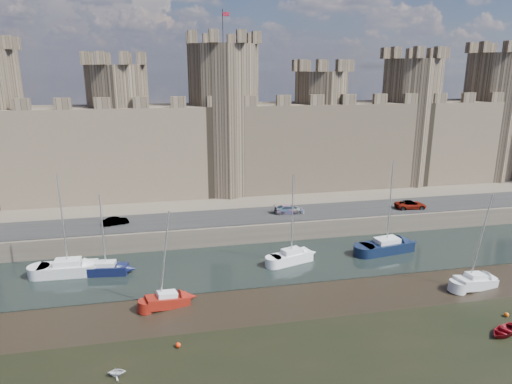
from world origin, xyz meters
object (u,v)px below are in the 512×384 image
car_1 (116,221)px  sailboat_5 (475,281)px  car_2 (289,209)px  sailboat_1 (106,268)px  sailboat_0 (68,268)px  sailboat_2 (291,256)px  car_3 (411,205)px  sailboat_4 (167,300)px  sailboat_3 (387,246)px

car_1 → sailboat_5: sailboat_5 is taller
car_2 → sailboat_1: 25.55m
sailboat_0 → sailboat_2: bearing=-1.7°
car_1 → car_3: car_3 is taller
car_1 → sailboat_0: size_ratio=0.28×
sailboat_0 → car_1: bearing=65.5°
sailboat_0 → sailboat_1: (4.07, -0.63, -0.12)m
car_1 → sailboat_1: size_ratio=0.35×
car_3 → sailboat_5: 19.49m
sailboat_1 → sailboat_0: bearing=178.6°
car_3 → sailboat_4: size_ratio=0.46×
car_1 → sailboat_3: bearing=-122.6°
car_1 → sailboat_5: bearing=-134.4°
car_2 → sailboat_1: (-23.59, -9.53, -2.36)m
sailboat_0 → sailboat_2: (24.97, -1.77, -0.03)m
car_3 → sailboat_1: 42.08m
sailboat_2 → sailboat_3: (12.38, 0.64, 0.02)m
car_1 → sailboat_0: bearing=137.4°
sailboat_3 → sailboat_4: (-26.80, -7.94, -0.14)m
sailboat_2 → sailboat_4: sailboat_2 is taller
sailboat_5 → car_2: bearing=114.4°
sailboat_3 → sailboat_2: bearing=174.1°
sailboat_0 → sailboat_3: size_ratio=1.00×
sailboat_2 → sailboat_4: 16.16m
car_2 → sailboat_5: sailboat_5 is taller
car_2 → car_3: (17.65, -1.47, -0.00)m
car_3 → sailboat_0: size_ratio=0.39×
sailboat_1 → sailboat_5: size_ratio=0.91×
sailboat_0 → sailboat_1: bearing=-6.4°
sailboat_4 → sailboat_0: bearing=124.8°
car_1 → sailboat_4: size_ratio=0.33×
sailboat_0 → sailboat_5: size_ratio=1.12×
sailboat_3 → sailboat_4: sailboat_3 is taller
sailboat_4 → sailboat_5: 31.51m
car_3 → sailboat_0: (-45.31, -7.44, -2.25)m
car_1 → car_3: size_ratio=0.73×
car_2 → sailboat_1: sailboat_1 is taller
car_1 → sailboat_4: bearing=-177.0°
sailboat_0 → sailboat_3: 37.37m
car_2 → sailboat_1: size_ratio=0.46×
sailboat_1 → sailboat_4: sailboat_4 is taller
car_1 → sailboat_5: size_ratio=0.32×
sailboat_2 → sailboat_5: (16.98, -9.85, -0.11)m
sailboat_1 → sailboat_5: sailboat_5 is taller
car_3 → sailboat_4: sailboat_4 is taller
car_3 → sailboat_2: (-20.34, -9.21, -2.27)m
sailboat_1 → sailboat_5: 39.44m
car_1 → sailboat_4: 19.02m
sailboat_1 → sailboat_2: bearing=4.3°
car_1 → sailboat_0: (-4.45, -8.79, -2.16)m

